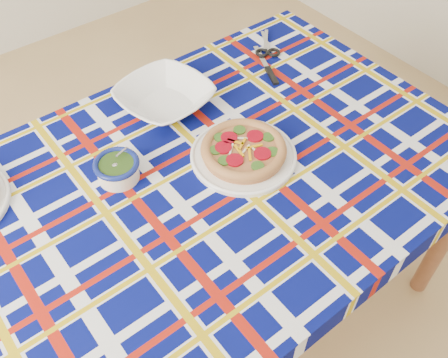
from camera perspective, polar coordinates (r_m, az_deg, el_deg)
floor at (r=1.95m, az=-6.97°, el=-14.92°), size 4.00×4.00×0.00m
dining_table at (r=1.39m, az=-3.02°, el=-2.26°), size 1.56×0.98×0.73m
tablecloth at (r=1.37m, az=-3.06°, el=-1.62°), size 1.59×1.01×0.10m
main_focaccia_plate at (r=1.37m, az=2.26°, el=3.35°), size 0.35×0.35×0.06m
pesto_bowl at (r=1.34m, az=-12.11°, el=1.24°), size 0.13×0.13×0.07m
serving_bowl at (r=1.54m, az=-6.81°, el=9.19°), size 0.31×0.31×0.07m
table_knife at (r=1.75m, az=4.34°, el=13.66°), size 0.11×0.23×0.01m
kitchen_scissors at (r=1.83m, az=4.80°, el=15.53°), size 0.19×0.21×0.02m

